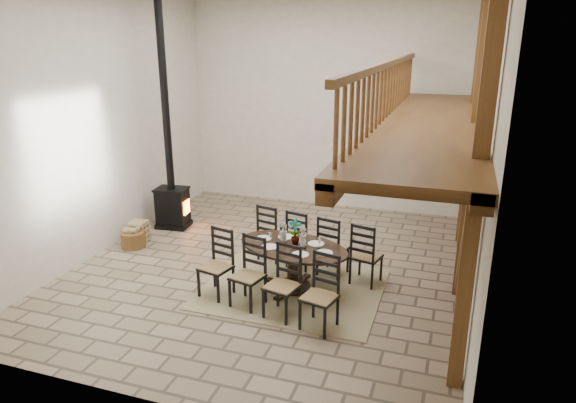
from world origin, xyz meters
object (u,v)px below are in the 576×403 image
(wood_stove, at_px, (171,180))
(log_stack, at_px, (139,231))
(log_basket, at_px, (133,239))
(dining_table, at_px, (293,268))

(wood_stove, xyz_separation_m, log_stack, (-0.21, -1.03, -0.88))
(log_basket, xyz_separation_m, log_stack, (-0.03, 0.28, 0.05))
(log_basket, relative_size, log_stack, 1.07)
(log_stack, bearing_deg, wood_stove, 78.51)
(log_basket, height_order, log_stack, log_stack)
(wood_stove, relative_size, log_stack, 10.74)
(dining_table, xyz_separation_m, log_stack, (-3.73, 1.00, -0.17))
(wood_stove, bearing_deg, log_basket, -104.42)
(wood_stove, relative_size, log_basket, 10.00)
(dining_table, distance_m, wood_stove, 4.13)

